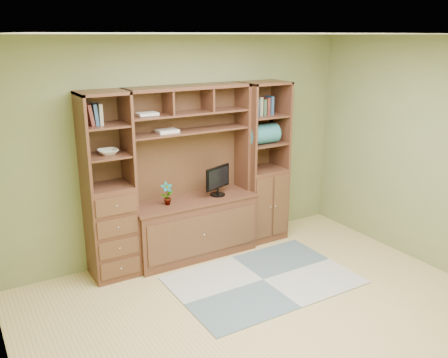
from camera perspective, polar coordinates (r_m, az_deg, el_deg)
room at (r=4.07m, az=7.49°, el=-1.74°), size 4.60×4.10×2.64m
center_hutch at (r=5.55m, az=-3.73°, el=0.49°), size 1.54×0.53×2.05m
left_tower at (r=5.23m, az=-13.72°, el=-1.01°), size 0.50×0.45×2.05m
right_tower at (r=6.10m, az=4.70°, el=1.97°), size 0.55×0.45×2.05m
rug at (r=5.36m, az=4.76°, el=-12.01°), size 1.96×1.32×0.01m
monitor at (r=5.68m, az=-0.76°, el=0.42°), size 0.45×0.32×0.50m
orchid at (r=5.42m, az=-6.87°, el=-1.75°), size 0.14×0.10×0.27m
magazines at (r=5.39m, az=-6.85°, el=5.75°), size 0.23×0.17×0.04m
bowl at (r=5.14m, az=-13.78°, el=3.19°), size 0.22×0.22×0.05m
blanket_teal at (r=5.93m, az=4.56°, el=5.40°), size 0.42×0.24×0.24m
blanket_red at (r=6.11m, az=4.85°, el=5.63°), size 0.40×0.22×0.22m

